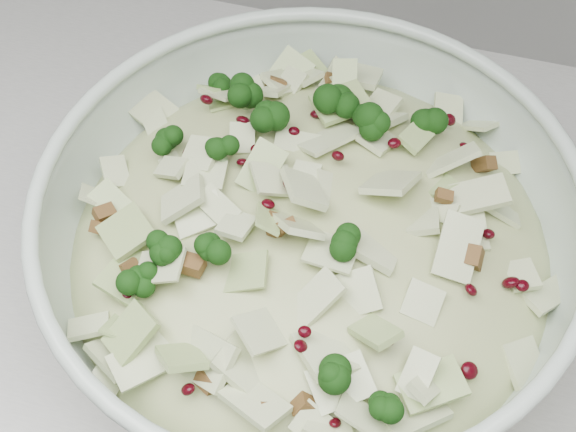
{
  "coord_description": "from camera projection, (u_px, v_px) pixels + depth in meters",
  "views": [
    {
      "loc": [
        0.31,
        1.28,
        1.51
      ],
      "look_at": [
        0.22,
        1.62,
        1.02
      ],
      "focal_mm": 50.0,
      "sensor_mm": 36.0,
      "label": 1
    }
  ],
  "objects": [
    {
      "name": "counter",
      "position": [
        155.0,
        369.0,
        1.14
      ],
      "size": [
        3.6,
        0.6,
        0.9
      ],
      "primitive_type": "cube",
      "color": "beige",
      "rests_on": "floor"
    },
    {
      "name": "salad",
      "position": [
        310.0,
        236.0,
        0.6
      ],
      "size": [
        0.48,
        0.48,
        0.16
      ],
      "rotation": [
        0.0,
        0.0,
        0.35
      ],
      "color": "#BAC486",
      "rests_on": "mixing_bowl"
    },
    {
      "name": "mixing_bowl",
      "position": [
        309.0,
        255.0,
        0.62
      ],
      "size": [
        0.42,
        0.42,
        0.16
      ],
      "rotation": [
        0.0,
        0.0,
        0.06
      ],
      "color": "#B6C8BB",
      "rests_on": "counter"
    }
  ]
}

